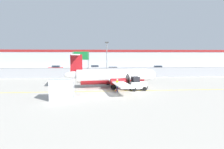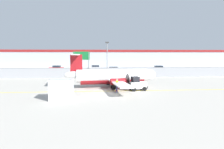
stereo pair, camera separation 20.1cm
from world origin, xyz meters
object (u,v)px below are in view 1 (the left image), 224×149
Objects in this scene: parked_car_3 at (113,70)px; parked_car_4 at (146,71)px; traffic_cone_near_right at (117,89)px; traffic_cone_near_left at (62,89)px; traffic_cone_far_left at (123,86)px; parked_car_5 at (158,68)px; parked_car_2 at (95,68)px; commuter_airplane at (114,76)px; parked_car_1 at (70,71)px; baggage_tug at (137,84)px; parked_car_0 at (56,68)px; highway_sign at (81,58)px; cargo_container at (62,89)px; ground_crew_worker at (117,85)px; apron_light_pole at (107,57)px.

parked_car_3 is 8.81m from parked_car_4.
traffic_cone_near_left is at bearing -179.27° from traffic_cone_near_right.
parked_car_5 is (14.07, 27.93, 0.58)m from traffic_cone_far_left.
parked_car_2 is at bearing -55.36° from parked_car_3.
parked_car_4 is (8.28, 19.18, 0.58)m from traffic_cone_far_left.
traffic_cone_far_left is at bearing -53.92° from commuter_airplane.
baggage_tug is at bearing -53.87° from parked_car_1.
parked_car_5 is (15.19, 26.71, -0.71)m from commuter_airplane.
parked_car_1 is at bearing 109.20° from commuter_airplane.
parked_car_3 is at bearing -66.67° from parked_car_2.
commuter_airplane is at bearing 114.43° from parked_car_0.
highway_sign reaches higher than baggage_tug.
parked_car_0 reaches higher than traffic_cone_near_right.
commuter_airplane is at bearing -68.73° from highway_sign.
cargo_container reaches higher than parked_car_1.
parked_car_0 is at bearing 101.92° from cargo_container.
cargo_container is 10.00m from traffic_cone_far_left.
ground_crew_worker is 23.89m from parked_car_4.
traffic_cone_far_left is 32.21m from parked_car_2.
apron_light_pole is 8.20m from highway_sign.
cargo_container is 0.44× the size of highway_sign.
parked_car_3 is at bearing 74.96° from cargo_container.
parked_car_3 is (8.96, 25.54, 0.58)m from traffic_cone_near_left.
parked_car_0 is at bearing 0.56° from parked_car_5.
traffic_cone_far_left is (7.52, 6.54, -0.79)m from cargo_container.
parked_car_1 is at bearing -0.54° from parked_car_4.
parked_car_5 is (15.19, 30.72, -0.06)m from ground_crew_worker.
parked_car_2 is at bearing -6.38° from parked_car_5.
ground_crew_worker is 20.31m from highway_sign.
cargo_container is 0.56× the size of parked_car_1.
parked_car_0 is (-14.22, 33.65, -0.06)m from ground_crew_worker.
baggage_tug is 22.00m from parked_car_4.
commuter_airplane is 9.38m from apron_light_pole.
parked_car_5 is (23.99, 8.45, 0.00)m from parked_car_1.
parked_car_4 is 0.77× the size of highway_sign.
traffic_cone_near_right is 35.76m from parked_car_0.
baggage_tug is at bearing 73.77° from parked_car_5.
parked_car_2 is 1.03× the size of parked_car_4.
commuter_airplane is 16.47m from highway_sign.
cargo_container is (-6.41, -7.75, -0.50)m from commuter_airplane.
traffic_cone_near_left is (-7.22, 0.78, -0.64)m from ground_crew_worker.
traffic_cone_far_left is 18.23m from highway_sign.
highway_sign reaches higher than ground_crew_worker.
traffic_cone_near_right is at bearing -90.17° from parked_car_2.
apron_light_pole is (-2.28, -13.35, 3.41)m from parked_car_3.
traffic_cone_near_right is 33.47m from parked_car_5.
apron_light_pole is (5.86, 16.72, 3.20)m from cargo_container.
commuter_airplane is 10.07m from cargo_container.
parked_car_5 is (5.79, 8.75, 0.00)m from parked_car_4.
parked_car_3 and parked_car_5 have the same top height.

